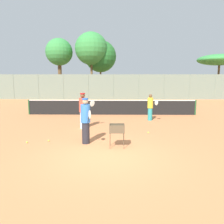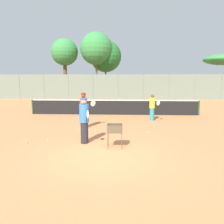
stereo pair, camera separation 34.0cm
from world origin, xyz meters
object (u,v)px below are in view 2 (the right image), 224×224
player_white_outfit (84,110)px  ball_cart (115,130)px  player_red_cap (152,107)px  tennis_net (114,107)px  player_yellow_shirt (84,120)px

player_white_outfit → ball_cart: player_white_outfit is taller
player_white_outfit → player_red_cap: (3.82, 2.28, -0.12)m
tennis_net → player_white_outfit: (-1.39, -4.35, 0.40)m
tennis_net → player_yellow_shirt: size_ratio=6.63×
tennis_net → player_yellow_shirt: (-0.89, -7.03, 0.38)m
player_red_cap → player_yellow_shirt: size_ratio=0.90×
player_white_outfit → ball_cart: (1.73, -3.17, -0.29)m
tennis_net → ball_cart: 7.54m
player_white_outfit → player_red_cap: bearing=-4.4°
player_white_outfit → tennis_net: bearing=37.0°
player_white_outfit → player_red_cap: player_white_outfit is taller
player_red_cap → player_yellow_shirt: 5.97m
tennis_net → player_white_outfit: size_ratio=6.53×
player_white_outfit → player_yellow_shirt: 2.72m
player_yellow_shirt → ball_cart: size_ratio=2.04×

